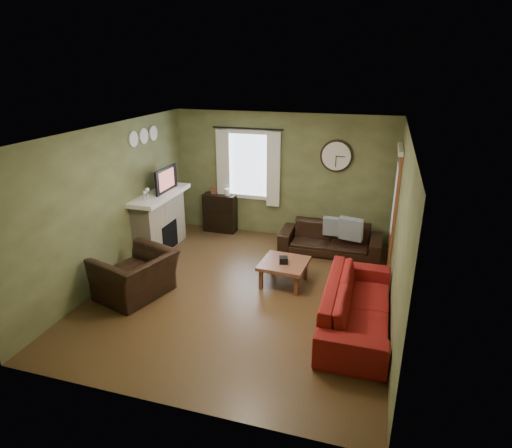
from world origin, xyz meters
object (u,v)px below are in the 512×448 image
(sofa_red, at_px, (357,305))
(armchair, at_px, (136,275))
(bookshelf, at_px, (220,213))
(sofa_brown, at_px, (330,239))
(coffee_table, at_px, (284,273))

(sofa_red, distance_m, armchair, 3.43)
(bookshelf, relative_size, armchair, 0.76)
(sofa_brown, bearing_deg, coffee_table, -110.94)
(coffee_table, bearing_deg, sofa_brown, 69.06)
(bookshelf, height_order, sofa_brown, bookshelf)
(sofa_brown, bearing_deg, sofa_red, -74.15)
(sofa_red, bearing_deg, sofa_brown, 15.85)
(sofa_brown, height_order, armchair, armchair)
(sofa_brown, xyz_separation_m, coffee_table, (-0.58, -1.51, -0.08))
(bookshelf, height_order, coffee_table, bookshelf)
(bookshelf, height_order, sofa_red, bookshelf)
(sofa_red, xyz_separation_m, coffee_table, (-1.26, 0.91, -0.13))
(armchair, bearing_deg, bookshelf, -168.13)
(armchair, relative_size, coffee_table, 1.48)
(sofa_brown, xyz_separation_m, armchair, (-2.74, -2.57, 0.08))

